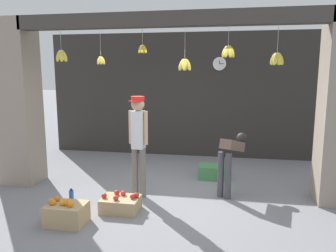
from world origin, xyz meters
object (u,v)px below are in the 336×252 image
fruit_crate_oranges (66,213)px  fruit_crate_apples (121,204)px  produce_box_green (212,172)px  water_bottle (72,198)px  shopkeeper (138,138)px  wall_clock (219,64)px  worker_stooping (231,156)px

fruit_crate_oranges → fruit_crate_apples: fruit_crate_oranges is taller
produce_box_green → water_bottle: water_bottle is taller
shopkeeper → wall_clock: (1.25, 2.93, 1.29)m
fruit_crate_apples → wall_clock: bearing=68.8°
fruit_crate_apples → water_bottle: size_ratio=1.96×
shopkeeper → produce_box_green: shopkeeper is taller
worker_stooping → produce_box_green: (-0.34, 0.81, -0.56)m
worker_stooping → wall_clock: bearing=123.9°
produce_box_green → wall_clock: size_ratio=1.61×
fruit_crate_oranges → wall_clock: size_ratio=1.59×
worker_stooping → water_bottle: worker_stooping is taller
water_bottle → wall_clock: wall_clock is taller
fruit_crate_apples → produce_box_green: size_ratio=1.05×
worker_stooping → produce_box_green: size_ratio=1.90×
fruit_crate_oranges → produce_box_green: 3.10m
worker_stooping → wall_clock: wall_clock is taller
wall_clock → shopkeeper: bearing=-113.2°
fruit_crate_apples → wall_clock: size_ratio=1.70×
worker_stooping → fruit_crate_oranges: (-2.30, -1.59, -0.53)m
water_bottle → produce_box_green: bearing=39.8°
worker_stooping → fruit_crate_apples: worker_stooping is taller
fruit_crate_apples → wall_clock: wall_clock is taller
fruit_crate_oranges → produce_box_green: (1.95, 2.41, -0.03)m
water_bottle → wall_clock: size_ratio=0.87×
shopkeeper → water_bottle: size_ratio=5.90×
worker_stooping → water_bottle: bearing=-131.2°
worker_stooping → fruit_crate_apples: 2.05m
shopkeeper → produce_box_green: 1.94m
fruit_crate_oranges → wall_clock: wall_clock is taller
worker_stooping → fruit_crate_apples: (-1.68, -1.03, -0.58)m
shopkeeper → water_bottle: bearing=39.5°
worker_stooping → produce_box_green: bearing=140.2°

